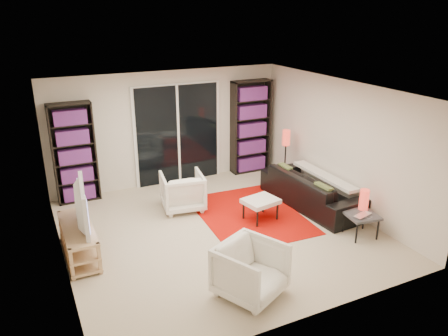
# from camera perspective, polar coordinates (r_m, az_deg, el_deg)

# --- Properties ---
(floor) EXTENTS (5.00, 5.00, 0.00)m
(floor) POSITION_cam_1_polar(r_m,az_deg,el_deg) (7.57, -0.73, -8.12)
(floor) COLOR beige
(floor) RESTS_ON ground
(wall_back) EXTENTS (5.00, 0.02, 2.40)m
(wall_back) POSITION_cam_1_polar(r_m,az_deg,el_deg) (9.30, -7.32, 5.17)
(wall_back) COLOR beige
(wall_back) RESTS_ON ground
(wall_front) EXTENTS (5.00, 0.02, 2.40)m
(wall_front) POSITION_cam_1_polar(r_m,az_deg,el_deg) (5.12, 11.27, -8.16)
(wall_front) COLOR beige
(wall_front) RESTS_ON ground
(wall_left) EXTENTS (0.02, 5.00, 2.40)m
(wall_left) POSITION_cam_1_polar(r_m,az_deg,el_deg) (6.51, -21.17, -2.83)
(wall_left) COLOR beige
(wall_left) RESTS_ON ground
(wall_right) EXTENTS (0.02, 5.00, 2.40)m
(wall_right) POSITION_cam_1_polar(r_m,az_deg,el_deg) (8.39, 14.92, 2.96)
(wall_right) COLOR beige
(wall_right) RESTS_ON ground
(ceiling) EXTENTS (5.00, 5.00, 0.02)m
(ceiling) POSITION_cam_1_polar(r_m,az_deg,el_deg) (6.77, -0.82, 10.06)
(ceiling) COLOR white
(ceiling) RESTS_ON wall_back
(sliding_door) EXTENTS (1.92, 0.08, 2.16)m
(sliding_door) POSITION_cam_1_polar(r_m,az_deg,el_deg) (9.37, -6.04, 4.38)
(sliding_door) COLOR white
(sliding_door) RESTS_ON ground
(bookshelf_left) EXTENTS (0.80, 0.30, 1.95)m
(bookshelf_left) POSITION_cam_1_polar(r_m,az_deg,el_deg) (8.82, -18.97, 1.83)
(bookshelf_left) COLOR black
(bookshelf_left) RESTS_ON ground
(bookshelf_right) EXTENTS (0.90, 0.30, 2.10)m
(bookshelf_right) POSITION_cam_1_polar(r_m,az_deg,el_deg) (9.94, 3.50, 5.38)
(bookshelf_right) COLOR black
(bookshelf_right) RESTS_ON ground
(tv_stand) EXTENTS (0.44, 1.37, 0.50)m
(tv_stand) POSITION_cam_1_polar(r_m,az_deg,el_deg) (7.10, -18.45, -8.92)
(tv_stand) COLOR tan
(tv_stand) RESTS_ON floor
(tv) EXTENTS (0.27, 1.17, 0.67)m
(tv) POSITION_cam_1_polar(r_m,az_deg,el_deg) (6.85, -18.81, -4.71)
(tv) COLOR black
(tv) RESTS_ON tv_stand
(rug) EXTENTS (1.85, 2.43, 0.01)m
(rug) POSITION_cam_1_polar(r_m,az_deg,el_deg) (8.11, 3.34, -6.08)
(rug) COLOR #BE0D05
(rug) RESTS_ON floor
(sofa) EXTENTS (1.02, 2.27, 0.65)m
(sofa) POSITION_cam_1_polar(r_m,az_deg,el_deg) (8.52, 11.39, -2.77)
(sofa) COLOR black
(sofa) RESTS_ON floor
(armchair_back) EXTENTS (0.87, 0.89, 0.71)m
(armchair_back) POSITION_cam_1_polar(r_m,az_deg,el_deg) (8.23, -5.44, -3.04)
(armchair_back) COLOR white
(armchair_back) RESTS_ON floor
(armchair_front) EXTENTS (1.06, 1.07, 0.73)m
(armchair_front) POSITION_cam_1_polar(r_m,az_deg,el_deg) (5.87, 3.51, -13.22)
(armchair_front) COLOR white
(armchair_front) RESTS_ON floor
(ottoman) EXTENTS (0.66, 0.58, 0.40)m
(ottoman) POSITION_cam_1_polar(r_m,az_deg,el_deg) (7.81, 4.81, -4.43)
(ottoman) COLOR white
(ottoman) RESTS_ON floor
(side_table) EXTENTS (0.56, 0.56, 0.40)m
(side_table) POSITION_cam_1_polar(r_m,az_deg,el_deg) (7.59, 17.51, -6.05)
(side_table) COLOR #3F3F43
(side_table) RESTS_ON floor
(laptop) EXTENTS (0.39, 0.30, 0.03)m
(laptop) POSITION_cam_1_polar(r_m,az_deg,el_deg) (7.48, 17.97, -6.03)
(laptop) COLOR silver
(laptop) RESTS_ON side_table
(table_lamp) EXTENTS (0.16, 0.16, 0.35)m
(table_lamp) POSITION_cam_1_polar(r_m,az_deg,el_deg) (7.69, 17.82, -3.93)
(table_lamp) COLOR red
(table_lamp) RESTS_ON side_table
(floor_lamp) EXTENTS (0.18, 0.18, 1.20)m
(floor_lamp) POSITION_cam_1_polar(r_m,az_deg,el_deg) (9.27, 8.09, 3.10)
(floor_lamp) COLOR black
(floor_lamp) RESTS_ON floor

